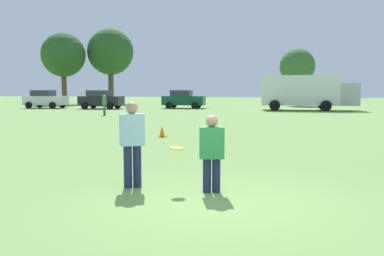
% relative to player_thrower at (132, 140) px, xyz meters
% --- Properties ---
extents(ground_plane, '(171.95, 171.95, 0.00)m').
position_rel_player_thrower_xyz_m(ground_plane, '(1.88, -0.83, -0.99)').
color(ground_plane, '#6B9347').
extents(player_thrower, '(0.57, 0.47, 1.76)m').
position_rel_player_thrower_xyz_m(player_thrower, '(0.00, 0.00, 0.00)').
color(player_thrower, '#1E234C').
rests_on(player_thrower, ground).
extents(player_defender, '(0.52, 0.38, 1.52)m').
position_rel_player_thrower_xyz_m(player_defender, '(1.66, -0.06, -0.15)').
color(player_defender, '#1E234C').
rests_on(player_defender, ground).
extents(frisbee, '(0.27, 0.27, 0.06)m').
position_rel_player_thrower_xyz_m(frisbee, '(0.95, -0.07, -0.14)').
color(frisbee, yellow).
extents(traffic_cone, '(0.32, 0.32, 0.48)m').
position_rel_player_thrower_xyz_m(traffic_cone, '(-1.94, 8.84, -0.76)').
color(traffic_cone, '#D8590C').
rests_on(traffic_cone, ground).
extents(parked_car_near_left, '(4.22, 2.26, 1.82)m').
position_rel_player_thrower_xyz_m(parked_car_near_left, '(-20.71, 30.93, -0.07)').
color(parked_car_near_left, silver).
rests_on(parked_car_near_left, ground).
extents(parked_car_mid_left, '(4.22, 2.26, 1.82)m').
position_rel_player_thrower_xyz_m(parked_car_mid_left, '(-14.63, 30.87, -0.07)').
color(parked_car_mid_left, black).
rests_on(parked_car_mid_left, ground).
extents(parked_car_center, '(4.22, 2.26, 1.82)m').
position_rel_player_thrower_xyz_m(parked_car_center, '(-6.92, 33.57, -0.07)').
color(parked_car_center, '#0C4C2D').
rests_on(parked_car_center, ground).
extents(box_truck, '(8.53, 3.08, 3.18)m').
position_rel_player_thrower_xyz_m(box_truck, '(5.02, 32.12, 0.76)').
color(box_truck, white).
rests_on(box_truck, ground).
extents(bystander_far_jogger, '(0.33, 0.47, 1.54)m').
position_rel_player_thrower_xyz_m(bystander_far_jogger, '(-10.14, 21.58, -0.12)').
color(bystander_far_jogger, '#4C4C51').
rests_on(bystander_far_jogger, ground).
extents(tree_west_oak, '(5.52, 5.52, 8.97)m').
position_rel_player_thrower_xyz_m(tree_west_oak, '(-24.36, 41.44, 5.17)').
color(tree_west_oak, brown).
rests_on(tree_west_oak, ground).
extents(tree_west_maple, '(6.01, 6.01, 9.77)m').
position_rel_player_thrower_xyz_m(tree_west_maple, '(-19.37, 44.68, 5.72)').
color(tree_west_maple, brown).
rests_on(tree_west_maple, ground).
extents(tree_center_elm, '(4.06, 4.06, 6.60)m').
position_rel_player_thrower_xyz_m(tree_center_elm, '(4.42, 42.99, 3.55)').
color(tree_center_elm, brown).
rests_on(tree_center_elm, ground).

